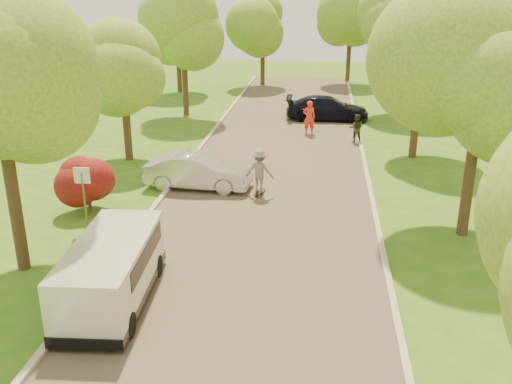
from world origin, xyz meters
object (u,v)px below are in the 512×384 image
at_px(longboard, 260,192).
at_px(person_olive, 356,128).
at_px(minivan, 112,271).
at_px(skateboarder, 260,171).
at_px(dark_sedan, 327,108).
at_px(silver_sedan, 198,171).
at_px(street_sign, 83,185).
at_px(person_striped, 309,118).

xyz_separation_m(longboard, person_olive, (4.12, 8.42, 0.66)).
bearing_deg(minivan, skateboarder, 67.73).
xyz_separation_m(dark_sedan, person_olive, (1.50, -5.14, 0.03)).
relative_size(silver_sedan, person_olive, 2.83).
bearing_deg(silver_sedan, skateboarder, -96.50).
relative_size(minivan, dark_sedan, 0.94).
bearing_deg(person_olive, minivan, 71.21).
bearing_deg(skateboarder, dark_sedan, -90.48).
height_order(street_sign, person_olive, street_sign).
relative_size(skateboarder, person_striped, 0.93).
height_order(minivan, skateboarder, skateboarder).
height_order(street_sign, dark_sedan, street_sign).
distance_m(minivan, person_olive, 18.30).
distance_m(dark_sedan, person_olive, 5.35).
relative_size(dark_sedan, person_striped, 2.68).
xyz_separation_m(silver_sedan, skateboarder, (2.56, -0.47, 0.28)).
xyz_separation_m(longboard, person_striped, (1.62, 9.90, 0.83)).
bearing_deg(dark_sedan, person_olive, -164.92).
height_order(minivan, silver_sedan, minivan).
height_order(longboard, skateboarder, skateboarder).
relative_size(dark_sedan, person_olive, 3.29).
xyz_separation_m(dark_sedan, skateboarder, (-2.62, -13.55, 0.26)).
height_order(street_sign, silver_sedan, street_sign).
bearing_deg(street_sign, longboard, 36.06).
distance_m(silver_sedan, skateboarder, 2.62).
xyz_separation_m(minivan, longboard, (2.88, 8.49, -0.81)).
bearing_deg(longboard, person_striped, -88.85).
xyz_separation_m(street_sign, skateboarder, (5.48, 3.99, -0.58)).
xyz_separation_m(minivan, skateboarder, (2.88, 8.49, 0.08)).
xyz_separation_m(silver_sedan, longboard, (2.56, -0.47, -0.61)).
relative_size(minivan, skateboarder, 2.70).
bearing_deg(dark_sedan, silver_sedan, 157.18).
bearing_deg(skateboarder, longboard, 102.25).
xyz_separation_m(silver_sedan, person_olive, (6.68, 7.94, 0.05)).
bearing_deg(dark_sedan, person_striped, 163.53).
xyz_separation_m(dark_sedan, person_striped, (-1.00, -3.66, 0.21)).
distance_m(minivan, person_striped, 18.93).
height_order(minivan, dark_sedan, minivan).
distance_m(dark_sedan, skateboarder, 13.81).
bearing_deg(silver_sedan, street_sign, 150.78).
bearing_deg(street_sign, dark_sedan, 65.21).
xyz_separation_m(minivan, dark_sedan, (5.50, 22.04, -0.18)).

